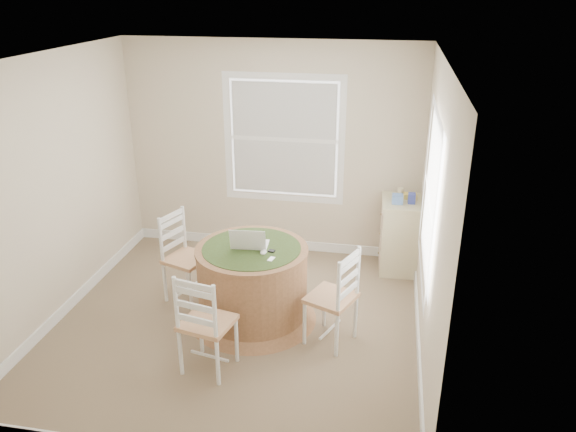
% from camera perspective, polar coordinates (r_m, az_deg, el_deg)
% --- Properties ---
extents(room, '(3.64, 3.64, 2.64)m').
position_cam_1_polar(room, '(5.28, -3.56, 1.73)').
color(room, '#79624C').
rests_on(room, ground).
extents(round_table, '(1.29, 1.29, 0.80)m').
position_cam_1_polar(round_table, '(5.64, -3.63, -6.57)').
color(round_table, '#9E6B47').
rests_on(round_table, ground).
extents(chair_left, '(0.52, 0.53, 0.95)m').
position_cam_1_polar(chair_left, '(6.06, -10.22, -4.26)').
color(chair_left, white).
rests_on(chair_left, ground).
extents(chair_near, '(0.49, 0.48, 0.95)m').
position_cam_1_polar(chair_near, '(4.97, -8.19, -10.63)').
color(chair_near, white).
rests_on(chair_near, ground).
extents(chair_right, '(0.53, 0.54, 0.95)m').
position_cam_1_polar(chair_right, '(5.29, 4.39, -8.23)').
color(chair_right, white).
rests_on(chair_right, ground).
extents(laptop, '(0.37, 0.33, 0.24)m').
position_cam_1_polar(laptop, '(5.49, -3.90, -2.81)').
color(laptop, white).
rests_on(laptop, round_table).
extents(mouse, '(0.08, 0.11, 0.03)m').
position_cam_1_polar(mouse, '(5.36, -2.52, -3.69)').
color(mouse, white).
rests_on(mouse, round_table).
extents(phone, '(0.06, 0.10, 0.02)m').
position_cam_1_polar(phone, '(5.25, -1.72, -4.44)').
color(phone, '#B7BABF').
rests_on(phone, round_table).
extents(keys, '(0.07, 0.06, 0.02)m').
position_cam_1_polar(keys, '(5.39, -1.68, -3.62)').
color(keys, black).
rests_on(keys, round_table).
extents(corner_chest, '(0.53, 0.67, 0.87)m').
position_cam_1_polar(corner_chest, '(6.75, 11.34, -1.81)').
color(corner_chest, beige).
rests_on(corner_chest, ground).
extents(tissue_box, '(0.12, 0.12, 0.10)m').
position_cam_1_polar(tissue_box, '(6.44, 10.99, 1.67)').
color(tissue_box, '#5F8BDA').
rests_on(tissue_box, corner_chest).
extents(box_yellow, '(0.15, 0.11, 0.06)m').
position_cam_1_polar(box_yellow, '(6.64, 12.39, 2.02)').
color(box_yellow, '#DFC14E').
rests_on(box_yellow, corner_chest).
extents(box_blue, '(0.08, 0.08, 0.12)m').
position_cam_1_polar(box_blue, '(6.47, 12.55, 1.73)').
color(box_blue, '#3743A7').
rests_on(box_blue, corner_chest).
extents(cup_cream, '(0.07, 0.07, 0.09)m').
position_cam_1_polar(cup_cream, '(6.72, 11.31, 2.50)').
color(cup_cream, beige).
rests_on(cup_cream, corner_chest).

